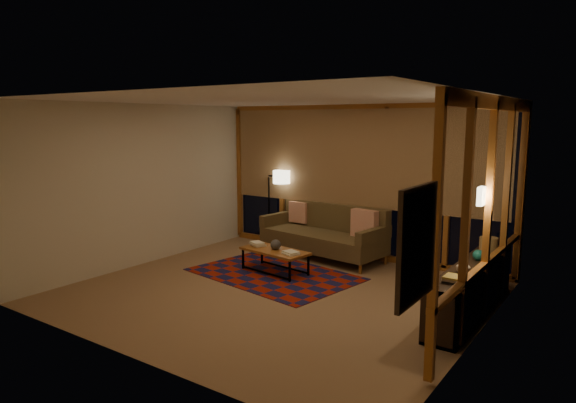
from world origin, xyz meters
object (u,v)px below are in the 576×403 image
Objects in this scene: coffee_table at (275,261)px; bookshelf at (471,289)px; sofa at (322,232)px; floor_lamp at (269,206)px.

coffee_table is 0.45× the size of bookshelf.
sofa is at bearing 156.89° from bookshelf.
sofa is at bearing -4.33° from floor_lamp.
sofa is 1.27m from coffee_table.
bookshelf is (2.93, -1.25, -0.14)m from sofa.
sofa is 1.51× the size of floor_lamp.
bookshelf is at bearing -15.58° from sofa.
coffee_table is (-0.15, -1.23, -0.27)m from sofa.
coffee_table is at bearing -89.19° from sofa.
bookshelf is at bearing -11.51° from floor_lamp.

